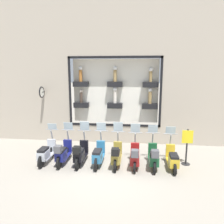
{
  "coord_description": "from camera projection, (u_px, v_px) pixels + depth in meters",
  "views": [
    {
      "loc": [
        -8.14,
        -1.15,
        3.97
      ],
      "look_at": [
        1.89,
        -0.04,
        2.02
      ],
      "focal_mm": 35.0,
      "sensor_mm": 36.0,
      "label": 1
    }
  ],
  "objects": [
    {
      "name": "scooter_yellow_0",
      "position": [
        173.0,
        159.0,
        8.88
      ],
      "size": [
        1.79,
        0.61,
        1.56
      ],
      "color": "black",
      "rests_on": "ground_plane"
    },
    {
      "name": "scooter_red_2",
      "position": [
        135.0,
        157.0,
        8.98
      ],
      "size": [
        1.79,
        0.6,
        1.65
      ],
      "color": "black",
      "rests_on": "ground_plane"
    },
    {
      "name": "scooter_green_1",
      "position": [
        154.0,
        157.0,
        8.9
      ],
      "size": [
        1.8,
        0.61,
        1.61
      ],
      "color": "black",
      "rests_on": "ground_plane"
    },
    {
      "name": "building_facade",
      "position": [
        115.0,
        50.0,
        11.39
      ],
      "size": [
        1.23,
        36.0,
        9.76
      ],
      "color": "#ADA08E",
      "rests_on": "ground_plane"
    },
    {
      "name": "shop_sign_post",
      "position": [
        187.0,
        146.0,
        9.18
      ],
      "size": [
        0.36,
        0.45,
        1.55
      ],
      "color": "#232326",
      "rests_on": "ground_plane"
    },
    {
      "name": "scooter_silver_7",
      "position": [
        46.0,
        153.0,
        9.46
      ],
      "size": [
        1.81,
        0.61,
        1.55
      ],
      "color": "black",
      "rests_on": "ground_plane"
    },
    {
      "name": "ground_plane",
      "position": [
        106.0,
        170.0,
        8.82
      ],
      "size": [
        120.0,
        120.0,
        0.0
      ],
      "primitive_type": "plane",
      "color": "gray"
    },
    {
      "name": "scooter_black_5",
      "position": [
        80.0,
        154.0,
        9.23
      ],
      "size": [
        1.81,
        0.6,
        1.69
      ],
      "color": "black",
      "rests_on": "ground_plane"
    },
    {
      "name": "scooter_teal_4",
      "position": [
        98.0,
        155.0,
        9.21
      ],
      "size": [
        1.81,
        0.6,
        1.66
      ],
      "color": "black",
      "rests_on": "ground_plane"
    },
    {
      "name": "scooter_navy_6",
      "position": [
        63.0,
        153.0,
        9.31
      ],
      "size": [
        1.81,
        0.61,
        1.62
      ],
      "color": "black",
      "rests_on": "ground_plane"
    },
    {
      "name": "scooter_olive_3",
      "position": [
        116.0,
        155.0,
        9.06
      ],
      "size": [
        1.8,
        0.6,
        1.7
      ],
      "color": "black",
      "rests_on": "ground_plane"
    }
  ]
}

